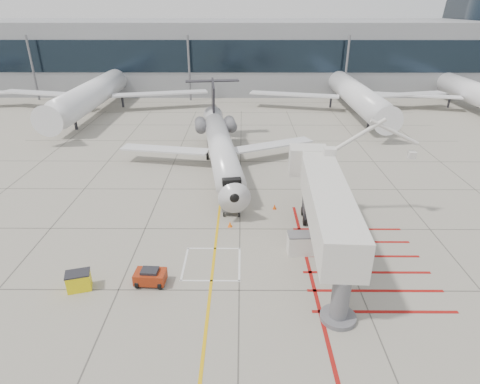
{
  "coord_description": "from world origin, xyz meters",
  "views": [
    {
      "loc": [
        0.18,
        -25.21,
        17.15
      ],
      "look_at": [
        0.0,
        6.0,
        2.5
      ],
      "focal_mm": 30.0,
      "sensor_mm": 36.0,
      "label": 1
    }
  ],
  "objects_px": {
    "regional_jet": "(223,141)",
    "pushback_tug": "(150,276)",
    "jet_bridge": "(328,214)",
    "spill_bin": "(79,281)"
  },
  "relations": [
    {
      "from": "pushback_tug",
      "to": "jet_bridge",
      "type": "bearing_deg",
      "value": 17.38
    },
    {
      "from": "regional_jet",
      "to": "jet_bridge",
      "type": "relative_size",
      "value": 1.63
    },
    {
      "from": "regional_jet",
      "to": "jet_bridge",
      "type": "bearing_deg",
      "value": -70.64
    },
    {
      "from": "regional_jet",
      "to": "spill_bin",
      "type": "distance_m",
      "value": 21.72
    },
    {
      "from": "pushback_tug",
      "to": "spill_bin",
      "type": "bearing_deg",
      "value": -169.19
    },
    {
      "from": "jet_bridge",
      "to": "spill_bin",
      "type": "height_order",
      "value": "jet_bridge"
    },
    {
      "from": "regional_jet",
      "to": "pushback_tug",
      "type": "height_order",
      "value": "regional_jet"
    },
    {
      "from": "regional_jet",
      "to": "spill_bin",
      "type": "xyz_separation_m",
      "value": [
        -8.67,
        -19.64,
        -3.32
      ]
    },
    {
      "from": "jet_bridge",
      "to": "pushback_tug",
      "type": "distance_m",
      "value": 13.0
    },
    {
      "from": "jet_bridge",
      "to": "spill_bin",
      "type": "distance_m",
      "value": 17.5
    }
  ]
}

